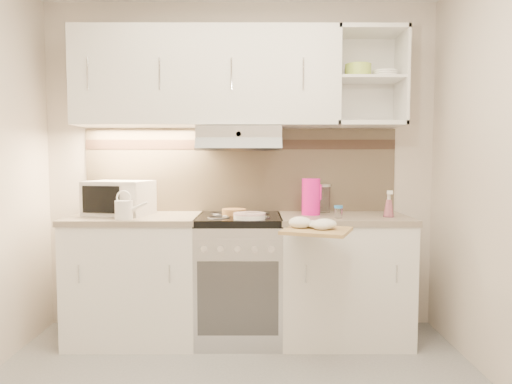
# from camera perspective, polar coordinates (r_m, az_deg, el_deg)

# --- Properties ---
(room_shell) EXTENTS (3.04, 2.84, 2.52)m
(room_shell) POSITION_cam_1_polar(r_m,az_deg,el_deg) (2.56, -2.68, 11.37)
(room_shell) COLOR beige
(room_shell) RESTS_ON ground
(base_cabinet_left) EXTENTS (0.90, 0.60, 0.86)m
(base_cabinet_left) POSITION_cam_1_polar(r_m,az_deg,el_deg) (3.49, -14.71, -10.55)
(base_cabinet_left) COLOR white
(base_cabinet_left) RESTS_ON ground
(worktop_left) EXTENTS (0.92, 0.62, 0.04)m
(worktop_left) POSITION_cam_1_polar(r_m,az_deg,el_deg) (3.40, -14.84, -3.20)
(worktop_left) COLOR gray
(worktop_left) RESTS_ON base_cabinet_left
(base_cabinet_right) EXTENTS (0.90, 0.60, 0.86)m
(base_cabinet_right) POSITION_cam_1_polar(r_m,az_deg,el_deg) (3.44, 10.74, -10.71)
(base_cabinet_right) COLOR white
(base_cabinet_right) RESTS_ON ground
(worktop_right) EXTENTS (0.92, 0.62, 0.04)m
(worktop_right) POSITION_cam_1_polar(r_m,az_deg,el_deg) (3.35, 10.84, -3.25)
(worktop_right) COLOR gray
(worktop_right) RESTS_ON base_cabinet_right
(electric_range) EXTENTS (0.60, 0.60, 0.90)m
(electric_range) POSITION_cam_1_polar(r_m,az_deg,el_deg) (3.38, -2.08, -10.55)
(electric_range) COLOR #B7B7BC
(electric_range) RESTS_ON ground
(microwave) EXTENTS (0.50, 0.42, 0.25)m
(microwave) POSITION_cam_1_polar(r_m,az_deg,el_deg) (3.48, -16.75, -0.70)
(microwave) COLOR silver
(microwave) RESTS_ON worktop_left
(watering_can) EXTENTS (0.23, 0.12, 0.20)m
(watering_can) POSITION_cam_1_polar(r_m,az_deg,el_deg) (3.20, -16.07, -2.05)
(watering_can) COLOR white
(watering_can) RESTS_ON worktop_left
(plate_stack) EXTENTS (0.22, 0.22, 0.05)m
(plate_stack) POSITION_cam_1_polar(r_m,az_deg,el_deg) (3.11, -0.83, -2.99)
(plate_stack) COLOR white
(plate_stack) RESTS_ON electric_range
(bread_loaf) EXTENTS (0.18, 0.18, 0.04)m
(bread_loaf) POSITION_cam_1_polar(r_m,az_deg,el_deg) (3.33, -2.75, -2.50)
(bread_loaf) COLOR #B3963E
(bread_loaf) RESTS_ON electric_range
(pink_pitcher) EXTENTS (0.14, 0.13, 0.27)m
(pink_pitcher) POSITION_cam_1_polar(r_m,az_deg,el_deg) (3.35, 6.89, -0.56)
(pink_pitcher) COLOR #F01294
(pink_pitcher) RESTS_ON worktop_right
(glass_jar) EXTENTS (0.11, 0.11, 0.22)m
(glass_jar) POSITION_cam_1_polar(r_m,az_deg,el_deg) (3.52, 8.39, -0.77)
(glass_jar) COLOR white
(glass_jar) RESTS_ON worktop_right
(spice_jar) EXTENTS (0.06, 0.06, 0.09)m
(spice_jar) POSITION_cam_1_polar(r_m,az_deg,el_deg) (3.20, 10.26, -2.43)
(spice_jar) COLOR white
(spice_jar) RESTS_ON worktop_right
(spray_bottle) EXTENTS (0.08, 0.08, 0.20)m
(spray_bottle) POSITION_cam_1_polar(r_m,az_deg,el_deg) (3.34, 16.26, -1.69)
(spray_bottle) COLOR pink
(spray_bottle) RESTS_ON worktop_right
(cutting_board) EXTENTS (0.48, 0.46, 0.02)m
(cutting_board) POSITION_cam_1_polar(r_m,az_deg,el_deg) (2.80, 7.62, -4.82)
(cutting_board) COLOR tan
(cutting_board) RESTS_ON base_cabinet_right
(dish_towel) EXTENTS (0.30, 0.28, 0.07)m
(dish_towel) POSITION_cam_1_polar(r_m,az_deg,el_deg) (2.82, 7.17, -3.86)
(dish_towel) COLOR silver
(dish_towel) RESTS_ON cutting_board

